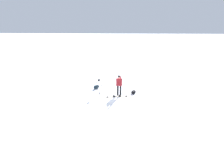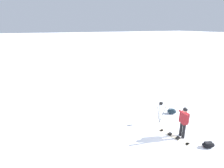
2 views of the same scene
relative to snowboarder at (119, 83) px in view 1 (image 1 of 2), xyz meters
name	(u,v)px [view 1 (image 1 of 2)]	position (x,y,z in m)	size (l,w,h in m)	color
ground_plane	(116,98)	(0.20, 0.71, -0.97)	(300.00, 300.00, 0.00)	white
snowboarder	(119,83)	(0.00, 0.00, 0.00)	(0.46, 0.68, 1.63)	black
snowboard	(117,96)	(0.14, 0.36, -0.94)	(1.76, 0.65, 0.10)	beige
gear_bag_large	(96,87)	(2.06, -1.28, -0.80)	(0.60, 0.64, 0.31)	#192833
camera_tripod	(99,84)	(1.53, 0.13, -0.06)	(0.54, 0.44, 1.26)	#262628
gear_bag_small	(133,92)	(-1.10, -0.50, -0.83)	(0.51, 0.65, 0.25)	black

